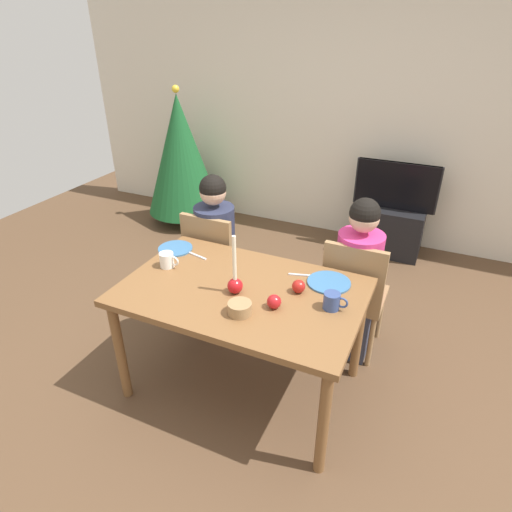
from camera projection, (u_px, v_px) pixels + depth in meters
ground_plane at (244, 384)px, 2.89m from camera, size 7.68×7.68×0.00m
back_wall at (356, 113)px, 4.33m from camera, size 6.40×0.10×2.60m
dining_table at (242, 301)px, 2.56m from camera, size 1.40×0.90×0.75m
chair_left at (214, 259)px, 3.32m from camera, size 0.40×0.40×0.90m
chair_right at (354, 292)px, 2.93m from camera, size 0.40×0.40×0.90m
person_left_child at (216, 251)px, 3.32m from camera, size 0.30×0.30×1.17m
person_right_child at (356, 282)px, 2.93m from camera, size 0.30×0.30×1.17m
tv_stand at (389, 230)px, 4.41m from camera, size 0.64×0.40×0.48m
tv at (396, 186)px, 4.18m from camera, size 0.79×0.05×0.46m
christmas_tree at (181, 155)px, 4.83m from camera, size 0.83×0.83×1.52m
candle_centerpiece at (235, 282)px, 2.46m from camera, size 0.09×0.09×0.36m
plate_left at (175, 248)px, 2.95m from camera, size 0.23×0.23×0.01m
plate_right at (329, 282)px, 2.58m from camera, size 0.26×0.26×0.01m
mug_left at (167, 260)px, 2.73m from camera, size 0.13×0.09×0.10m
mug_right at (332, 301)px, 2.34m from camera, size 0.14×0.09×0.10m
fork_left at (196, 255)px, 2.87m from camera, size 0.18×0.05×0.01m
fork_right at (303, 275)px, 2.65m from camera, size 0.18×0.06×0.01m
bowl_walnuts at (240, 308)px, 2.30m from camera, size 0.13×0.13×0.07m
apple_near_candle at (299, 286)px, 2.48m from camera, size 0.08×0.08×0.08m
apple_by_left_plate at (274, 302)px, 2.35m from camera, size 0.08×0.08×0.08m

